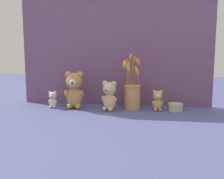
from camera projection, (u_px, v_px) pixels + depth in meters
The scene contains 8 objects.
ground_plane at pixel (112, 110), 1.77m from camera, with size 4.00×4.00×0.00m, color #4C5184.
backdrop_wall at pixel (115, 52), 1.88m from camera, with size 1.28×0.02×0.72m.
teddy_bear_large at pixel (74, 89), 1.80m from camera, with size 0.13×0.12×0.24m.
teddy_bear_medium at pixel (109, 95), 1.74m from camera, with size 0.10×0.09×0.19m.
teddy_bear_small at pixel (158, 100), 1.74m from camera, with size 0.07×0.07×0.13m.
teddy_bear_tiny at pixel (53, 99), 1.82m from camera, with size 0.06×0.06×0.11m.
flower_vase at pixel (132, 92), 1.79m from camera, with size 0.13×0.15×0.35m.
decorative_tin_tall at pixel (175, 107), 1.74m from camera, with size 0.09×0.09×0.05m.
Camera 1 is at (0.25, -1.71, 0.40)m, focal length 45.00 mm.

